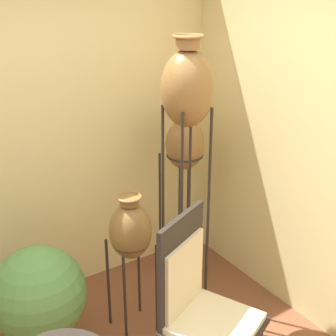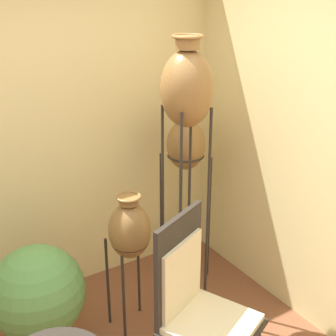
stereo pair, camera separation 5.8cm
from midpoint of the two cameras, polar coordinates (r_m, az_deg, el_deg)
name	(u,v)px [view 1 (the left image)]	position (r m, az deg, el deg)	size (l,w,h in m)	color
wall_back	(14,136)	(3.49, -18.77, 3.73)	(7.25, 0.06, 2.70)	beige
vase_stand_tall	(187,93)	(2.98, 1.80, 9.07)	(0.34, 0.34, 2.07)	#28231E
vase_stand_medium	(185,147)	(3.67, 1.61, 2.61)	(0.31, 0.31, 1.45)	#28231E
vase_stand_short	(130,232)	(3.19, -5.13, -7.76)	(0.29, 0.29, 1.07)	#28231E
chair	(200,301)	(2.87, 3.33, -15.93)	(0.66, 0.66, 1.15)	#28231E
potted_plant	(39,299)	(3.27, -15.96, -15.16)	(0.62, 0.62, 0.80)	olive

